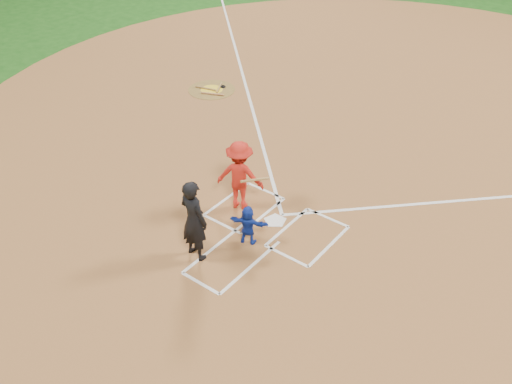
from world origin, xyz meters
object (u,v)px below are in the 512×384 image
Objects in this scene: on_deck_circle at (212,90)px; umpire at (194,220)px; batter_at_plate at (240,176)px; home_plate at (275,221)px; catcher at (248,225)px.

umpire is at bearing -51.19° from on_deck_circle.
batter_at_plate reaches higher than on_deck_circle.
home_plate is at bearing 1.31° from batter_at_plate.
on_deck_circle is at bearing -45.21° from umpire.
home_plate is at bearing -102.33° from umpire.
batter_at_plate is at bearing -65.12° from catcher.
on_deck_circle is 0.83× the size of umpire.
home_plate is 0.29× the size of umpire.
on_deck_circle is 7.21m from batter_at_plate.
home_plate is 7.97m from on_deck_circle.
catcher is at bearing -115.22° from umpire.
batter_at_plate is at bearing -42.92° from on_deck_circle.
umpire reaches higher than on_deck_circle.
umpire is at bearing 71.69° from home_plate.
batter_at_plate is (-1.10, -0.03, 0.93)m from home_plate.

